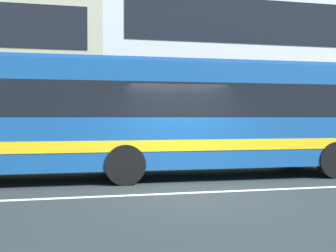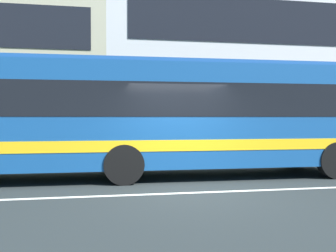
{
  "view_description": "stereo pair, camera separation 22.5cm",
  "coord_description": "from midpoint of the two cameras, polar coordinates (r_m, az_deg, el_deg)",
  "views": [
    {
      "loc": [
        -2.25,
        -8.1,
        1.66
      ],
      "look_at": [
        -0.01,
        2.68,
        1.42
      ],
      "focal_mm": 40.91,
      "sensor_mm": 36.0,
      "label": 1
    },
    {
      "loc": [
        -2.03,
        -8.15,
        1.66
      ],
      "look_at": [
        -0.01,
        2.68,
        1.42
      ],
      "focal_mm": 40.91,
      "sensor_mm": 36.0,
      "label": 2
    }
  ],
  "objects": [
    {
      "name": "ground_plane",
      "position": [
        8.57,
        3.0,
        -9.92
      ],
      "size": [
        160.0,
        160.0,
        0.0
      ],
      "primitive_type": "plane",
      "color": "#262D2E"
    },
    {
      "name": "lane_centre_line",
      "position": [
        8.56,
        3.0,
        -9.89
      ],
      "size": [
        60.0,
        0.16,
        0.01
      ],
      "primitive_type": "cube",
      "color": "silver",
      "rests_on": "ground_plane"
    },
    {
      "name": "hedge_row_far",
      "position": [
        14.43,
        -17.56,
        -3.85
      ],
      "size": [
        23.47,
        1.1,
        0.77
      ],
      "primitive_type": "cube",
      "color": "#2D582C",
      "rests_on": "ground_plane"
    },
    {
      "name": "apartment_block_right",
      "position": [
        27.38,
        18.4,
        9.79
      ],
      "size": [
        25.98,
        9.51,
        11.48
      ],
      "color": "silver",
      "rests_on": "ground_plane"
    },
    {
      "name": "transit_bus",
      "position": [
        10.65,
        -3.5,
        1.8
      ],
      "size": [
        12.01,
        2.71,
        3.19
      ],
      "color": "#164A8A",
      "rests_on": "ground_plane"
    }
  ]
}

